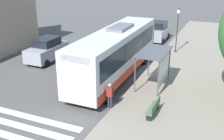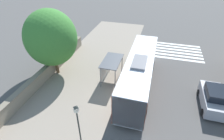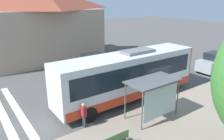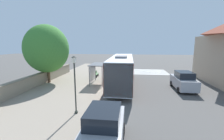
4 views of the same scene
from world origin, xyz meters
The scene contains 12 objects.
ground_plane centered at (0.00, 0.00, 0.00)m, with size 120.00×120.00×0.00m, color #514F4C.
sidewalk_plaza centered at (-4.50, 0.00, 0.01)m, with size 9.00×44.00×0.02m.
crosswalk_stripes centered at (5.00, 11.94, 0.00)m, with size 9.00×5.25×0.01m.
stone_wall centered at (-8.55, 0.00, 0.74)m, with size 0.60×20.00×1.47m.
bus centered at (1.72, 2.06, 1.94)m, with size 2.68×11.65×3.76m.
bus_shelter centered at (-1.49, 2.59, 2.16)m, with size 1.87×3.44×2.57m.
pedestrian centered at (0.13, 6.77, 0.94)m, with size 0.34×0.22×1.61m.
bench centered at (-2.51, 6.53, 0.48)m, with size 0.40×1.85×0.88m.
street_lamp_near centered at (-1.19, -6.00, 2.53)m, with size 0.28×0.28×4.26m.
shade_tree centered at (-7.97, 2.28, 4.46)m, with size 5.56×5.56×7.52m.
parked_car_behind_bus centered at (1.50, -9.45, 1.00)m, with size 1.93×3.94×2.08m.
parked_car_far_lane centered at (8.69, 1.09, 1.00)m, with size 1.98×4.22×2.07m.
Camera 4 is at (2.67, -16.00, 5.05)m, focal length 24.00 mm.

